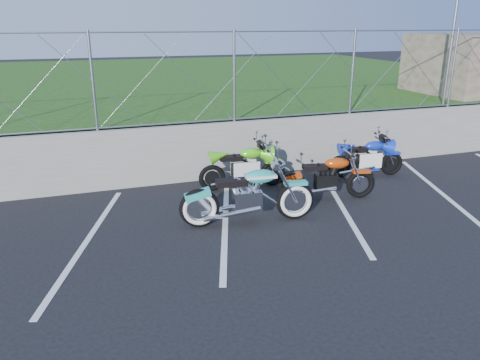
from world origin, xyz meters
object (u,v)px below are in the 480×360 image
object	(u,v)px
naked_orange	(328,179)
sportbike_green	(244,169)
cruiser_turquoise	(250,197)
sportbike_blue	(367,159)

from	to	relation	value
naked_orange	sportbike_green	xyz separation A→B (m)	(-1.38, 1.19, 0.01)
cruiser_turquoise	sportbike_green	size ratio (longest dim) A/B	1.26
cruiser_turquoise	naked_orange	bearing A→B (deg)	24.54
cruiser_turquoise	naked_orange	world-z (taller)	cruiser_turquoise
naked_orange	sportbike_blue	xyz separation A→B (m)	(1.59, 1.02, -0.01)
cruiser_turquoise	sportbike_blue	size ratio (longest dim) A/B	1.33
naked_orange	sportbike_blue	size ratio (longest dim) A/B	1.07
naked_orange	sportbike_green	world-z (taller)	sportbike_green
cruiser_turquoise	naked_orange	xyz separation A→B (m)	(1.90, 0.61, -0.06)
naked_orange	sportbike_blue	distance (m)	1.89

